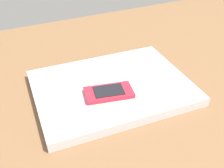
# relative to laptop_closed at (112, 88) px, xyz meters

# --- Properties ---
(desk_surface) EXTENTS (1.20, 0.80, 0.03)m
(desk_surface) POSITION_rel_laptop_closed_xyz_m (-0.09, -0.04, -0.03)
(desk_surface) COLOR brown
(desk_surface) RESTS_ON ground
(laptop_closed) EXTENTS (0.35, 0.26, 0.02)m
(laptop_closed) POSITION_rel_laptop_closed_xyz_m (0.00, 0.00, 0.00)
(laptop_closed) COLOR #B7BABC
(laptop_closed) RESTS_ON desk_surface
(cell_phone_on_laptop) EXTENTS (0.11, 0.07, 0.01)m
(cell_phone_on_laptop) POSITION_rel_laptop_closed_xyz_m (0.02, 0.03, 0.02)
(cell_phone_on_laptop) COLOR red
(cell_phone_on_laptop) RESTS_ON laptop_closed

